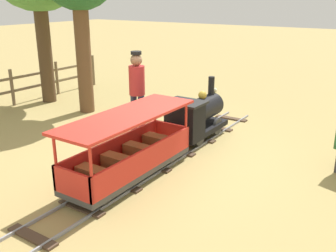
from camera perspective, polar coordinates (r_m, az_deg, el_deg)
The scene contains 5 objects.
ground_plane at distance 6.50m, azimuth -0.11°, elevation -4.66°, with size 60.00×60.00×0.00m, color #A38C51.
track at distance 6.42m, azimuth -0.56°, elevation -4.78°, with size 0.71×6.05×0.04m.
locomotive at distance 7.09m, azimuth 4.14°, elevation 1.50°, with size 0.67×1.45×1.08m.
passenger_car at distance 5.60m, azimuth -5.74°, elevation -4.00°, with size 0.77×2.35×0.97m.
conductor_person at distance 7.32m, azimuth -4.63°, elevation 5.84°, with size 0.30×0.30×1.62m.
Camera 1 is at (3.30, -4.97, 2.57)m, focal length 41.10 mm.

